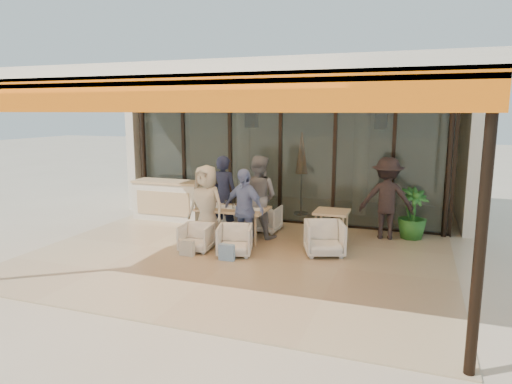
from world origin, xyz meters
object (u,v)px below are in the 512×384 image
Objects in this scene: diner_navy at (224,195)px; diner_periwinkle at (244,209)px; dining_table at (233,210)px; chair_far_right at (265,217)px; standing_woman at (387,199)px; diner_grey at (258,197)px; side_chair at (324,237)px; chair_near_left at (196,236)px; potted_palm at (412,214)px; chair_near_right at (235,239)px; host_counter at (169,200)px; chair_far_left at (232,215)px; diner_cream at (206,205)px; side_table at (332,216)px.

diner_navy is 1.09× the size of diner_periwinkle.
dining_table is 1.09m from chair_far_right.
standing_woman is at bearing -172.99° from chair_far_right.
diner_navy is at bearing 31.22° from chair_far_right.
diner_navy reaches higher than dining_table.
side_chair is at bearing 161.72° from diner_grey.
diner_grey reaches higher than chair_near_left.
diner_navy reaches higher than chair_far_right.
dining_table reaches higher than chair_far_right.
potted_palm is at bearing 48.01° from diner_periwinkle.
chair_far_right is 1.90m from chair_near_right.
dining_table is 0.81× the size of diner_grey.
standing_woman reaches higher than chair_near_left.
host_counter is at bearing -8.44° from diner_grey.
standing_woman is at bearing 21.81° from dining_table.
chair_far_left is 0.39× the size of diner_cream.
diner_grey is 1.01× the size of standing_woman.
diner_periwinkle is 1.87m from side_table.
standing_woman is at bearing 34.93° from diner_cream.
diner_cream is 2.65m from side_table.
standing_woman is 0.67m from potted_palm.
side_chair is at bearing 4.53° from chair_near_right.
side_table reaches higher than chair_far_right.
potted_palm is at bearing -166.52° from chair_far_left.
side_table is 1.38m from standing_woman.
chair_far_left is 2.58m from side_table.
potted_palm is at bearing -165.79° from diner_navy.
dining_table is 2.41× the size of chair_near_left.
dining_table is (2.30, -1.22, 0.16)m from host_counter.
host_counter is at bearing 147.57° from diner_cream.
diner_cream reaches higher than chair_far_left.
side_chair is (1.66, -1.30, 0.03)m from chair_far_right.
host_counter is 2.68× the size of chair_far_right.
chair_far_left is 0.57× the size of potted_palm.
host_counter is at bearing 166.32° from diner_periwinkle.
diner_cream is 1.02× the size of diner_periwinkle.
chair_near_right is 0.40× the size of diner_periwinkle.
standing_woman reaches higher than chair_near_right.
diner_navy is 1.07× the size of diner_cream.
standing_woman reaches higher than potted_palm.
standing_woman reaches higher than diner_cream.
dining_table reaches higher than chair_near_right.
dining_table reaches higher than chair_near_left.
diner_periwinkle is at bearing 133.68° from diner_navy.
chair_near_right is at bearing 179.73° from side_chair.
chair_near_left is 0.93× the size of chair_near_right.
host_counter is at bearing -21.75° from diner_navy.
chair_far_right is 1.77m from side_table.
diner_navy reaches higher than host_counter.
chair_near_right is 0.37× the size of diner_navy.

